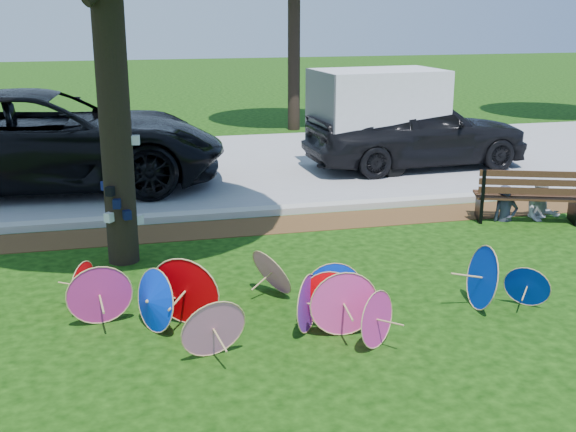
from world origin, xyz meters
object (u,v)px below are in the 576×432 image
Objects in this scene: dark_pickup at (416,130)px; park_bench at (527,194)px; parasol_pile at (278,294)px; black_van at (46,140)px; cargo_trailer at (378,113)px; person_right at (544,182)px; person_left at (508,187)px.

park_bench is at bearing 179.27° from dark_pickup.
black_van reaches higher than parasol_pile.
cargo_trailer reaches higher than person_right.
person_right is (0.50, -4.42, -0.21)m from dark_pickup.
park_bench is at bearing 31.55° from parasol_pile.
cargo_trailer is 2.11× the size of person_right.
black_van is at bearing 171.33° from park_bench.
park_bench is at bearing -157.34° from person_right.
person_left is (7.83, -4.34, -0.38)m from black_van.
cargo_trailer reaches higher than park_bench.
person_left reaches higher than park_bench.
person_left is at bearing -85.74° from cargo_trailer.
parasol_pile is at bearing -154.40° from black_van.
dark_pickup is 4.15× the size of person_left.
cargo_trailer is (-0.92, 0.05, 0.40)m from dark_pickup.
person_right is (1.41, -4.48, -0.61)m from cargo_trailer.
parasol_pile is 8.16m from black_van.
park_bench is 1.47× the size of person_left.
person_left is (-0.20, -4.42, -0.25)m from dark_pickup.
park_bench is at bearing -81.58° from cargo_trailer.
parasol_pile is 4.76× the size of person_left.
parasol_pile is at bearing -138.15° from person_left.
parasol_pile is 8.71m from cargo_trailer.
person_left is at bearing 33.81° from parasol_pile.
person_right is at bearing -77.27° from cargo_trailer.
black_van is 5.46× the size of person_right.
cargo_trailer is at bearing 62.15° from parasol_pile.
black_van is 8.04m from dark_pickup.
person_left is at bearing 174.75° from dark_pickup.
parasol_pile is 2.10× the size of cargo_trailer.
cargo_trailer is (7.12, 0.13, 0.27)m from black_van.
person_right is (0.35, 0.05, 0.19)m from park_bench.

